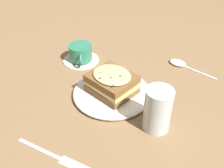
{
  "coord_description": "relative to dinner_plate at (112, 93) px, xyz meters",
  "views": [
    {
      "loc": [
        -0.19,
        -0.57,
        0.49
      ],
      "look_at": [
        0.03,
        -0.03,
        0.04
      ],
      "focal_mm": 42.0,
      "sensor_mm": 36.0,
      "label": 1
    }
  ],
  "objects": [
    {
      "name": "fork",
      "position": [
        -0.19,
        -0.17,
        -0.01
      ],
      "size": [
        0.14,
        0.16,
        0.0
      ],
      "rotation": [
        0.0,
        0.0,
        3.86
      ],
      "color": "silver",
      "rests_on": "ground_plane"
    },
    {
      "name": "sandwich",
      "position": [
        0.0,
        0.0,
        0.04
      ],
      "size": [
        0.15,
        0.16,
        0.06
      ],
      "rotation": [
        0.0,
        0.0,
        5.13
      ],
      "color": "brown",
      "rests_on": "dinner_plate"
    },
    {
      "name": "spoon",
      "position": [
        0.27,
        0.07,
        -0.0
      ],
      "size": [
        0.1,
        0.16,
        0.01
      ],
      "rotation": [
        0.0,
        0.0,
        0.49
      ],
      "color": "silver",
      "rests_on": "ground_plane"
    },
    {
      "name": "teacup_with_saucer",
      "position": [
        -0.03,
        0.21,
        0.02
      ],
      "size": [
        0.12,
        0.13,
        0.06
      ],
      "rotation": [
        0.0,
        0.0,
        4.45
      ],
      "color": "silver",
      "rests_on": "ground_plane"
    },
    {
      "name": "ground_plane",
      "position": [
        -0.03,
        0.03,
        -0.01
      ],
      "size": [
        2.4,
        2.4,
        0.0
      ],
      "primitive_type": "plane",
      "color": "olive"
    },
    {
      "name": "dinner_plate",
      "position": [
        0.0,
        0.0,
        0.0
      ],
      "size": [
        0.22,
        0.22,
        0.01
      ],
      "color": "white",
      "rests_on": "ground_plane"
    },
    {
      "name": "water_glass",
      "position": [
        0.06,
        -0.16,
        0.05
      ],
      "size": [
        0.07,
        0.07,
        0.12
      ],
      "primitive_type": "cylinder",
      "color": "silver",
      "rests_on": "ground_plane"
    }
  ]
}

